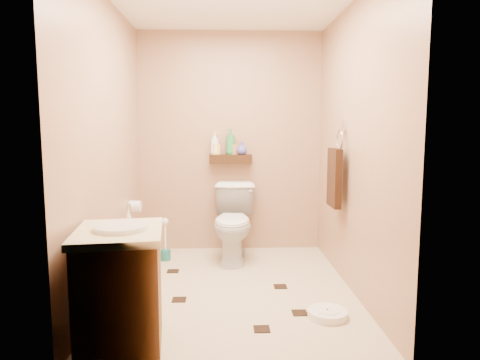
{
  "coord_description": "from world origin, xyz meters",
  "views": [
    {
      "loc": [
        -0.05,
        -3.48,
        1.36
      ],
      "look_at": [
        0.07,
        0.25,
        0.9
      ],
      "focal_mm": 32.0,
      "sensor_mm": 36.0,
      "label": 1
    }
  ],
  "objects": [
    {
      "name": "ground",
      "position": [
        0.0,
        0.0,
        0.0
      ],
      "size": [
        2.5,
        2.5,
        0.0
      ],
      "primitive_type": "plane",
      "color": "beige",
      "rests_on": "ground"
    },
    {
      "name": "wall_back",
      "position": [
        0.0,
        1.25,
        1.2
      ],
      "size": [
        2.0,
        0.04,
        2.4
      ],
      "primitive_type": "cube",
      "color": "#A67D5E",
      "rests_on": "ground"
    },
    {
      "name": "wall_front",
      "position": [
        0.0,
        -1.25,
        1.2
      ],
      "size": [
        2.0,
        0.04,
        2.4
      ],
      "primitive_type": "cube",
      "color": "#A67D5E",
      "rests_on": "ground"
    },
    {
      "name": "wall_left",
      "position": [
        -1.0,
        0.0,
        1.2
      ],
      "size": [
        0.04,
        2.5,
        2.4
      ],
      "primitive_type": "cube",
      "color": "#A67D5E",
      "rests_on": "ground"
    },
    {
      "name": "wall_right",
      "position": [
        1.0,
        0.0,
        1.2
      ],
      "size": [
        0.04,
        2.5,
        2.4
      ],
      "primitive_type": "cube",
      "color": "#A67D5E",
      "rests_on": "ground"
    },
    {
      "name": "wall_shelf",
      "position": [
        0.0,
        1.17,
        1.02
      ],
      "size": [
        0.46,
        0.14,
        0.1
      ],
      "primitive_type": "cube",
      "color": "#341A0E",
      "rests_on": "wall_back"
    },
    {
      "name": "floor_accents",
      "position": [
        0.02,
        -0.05,
        0.0
      ],
      "size": [
        1.16,
        1.47,
        0.01
      ],
      "color": "black",
      "rests_on": "ground"
    },
    {
      "name": "toilet",
      "position": [
        0.03,
        0.83,
        0.39
      ],
      "size": [
        0.48,
        0.79,
        0.77
      ],
      "primitive_type": "imported",
      "rotation": [
        0.0,
        0.0,
        -0.07
      ],
      "color": "white",
      "rests_on": "ground"
    },
    {
      "name": "vanity",
      "position": [
        -0.7,
        -0.95,
        0.39
      ],
      "size": [
        0.58,
        0.68,
        0.87
      ],
      "rotation": [
        0.0,
        0.0,
        0.13
      ],
      "color": "brown",
      "rests_on": "ground"
    },
    {
      "name": "bathroom_scale",
      "position": [
        0.68,
        -0.56,
        0.03
      ],
      "size": [
        0.33,
        0.33,
        0.06
      ],
      "rotation": [
        0.0,
        0.0,
        0.16
      ],
      "color": "white",
      "rests_on": "ground"
    },
    {
      "name": "toilet_brush",
      "position": [
        -0.68,
        0.83,
        0.16
      ],
      "size": [
        0.1,
        0.1,
        0.44
      ],
      "color": "#1A6864",
      "rests_on": "ground"
    },
    {
      "name": "towel_ring",
      "position": [
        0.91,
        0.25,
        0.95
      ],
      "size": [
        0.12,
        0.3,
        0.76
      ],
      "color": "silver",
      "rests_on": "wall_right"
    },
    {
      "name": "toilet_paper",
      "position": [
        -0.94,
        0.65,
        0.6
      ],
      "size": [
        0.12,
        0.11,
        0.12
      ],
      "color": "white",
      "rests_on": "wall_left"
    },
    {
      "name": "bottle_a",
      "position": [
        -0.17,
        1.17,
        1.19
      ],
      "size": [
        0.13,
        0.13,
        0.25
      ],
      "primitive_type": "imported",
      "rotation": [
        0.0,
        0.0,
        2.14
      ],
      "color": "white",
      "rests_on": "wall_shelf"
    },
    {
      "name": "bottle_b",
      "position": [
        -0.16,
        1.17,
        1.16
      ],
      "size": [
        0.1,
        0.1,
        0.17
      ],
      "primitive_type": "imported",
      "rotation": [
        0.0,
        0.0,
        0.32
      ],
      "color": "yellow",
      "rests_on": "wall_shelf"
    },
    {
      "name": "bottle_c",
      "position": [
        -0.0,
        1.17,
        1.13
      ],
      "size": [
        0.11,
        0.11,
        0.13
      ],
      "primitive_type": "imported",
      "rotation": [
        0.0,
        0.0,
        1.64
      ],
      "color": "red",
      "rests_on": "wall_shelf"
    },
    {
      "name": "bottle_d",
      "position": [
        -0.0,
        1.17,
        1.21
      ],
      "size": [
        0.14,
        0.14,
        0.28
      ],
      "primitive_type": "imported",
      "rotation": [
        0.0,
        0.0,
        4.29
      ],
      "color": "#2C844A",
      "rests_on": "wall_shelf"
    },
    {
      "name": "bottle_e",
      "position": [
        0.03,
        1.17,
        1.15
      ],
      "size": [
        0.1,
        0.1,
        0.17
      ],
      "primitive_type": "imported",
      "rotation": [
        0.0,
        0.0,
        0.93
      ],
      "color": "#D38B46",
      "rests_on": "wall_shelf"
    },
    {
      "name": "bottle_f",
      "position": [
        0.12,
        1.17,
        1.14
      ],
      "size": [
        0.14,
        0.14,
        0.14
      ],
      "primitive_type": "imported",
      "rotation": [
        0.0,
        0.0,
        3.47
      ],
      "color": "#4D4EC0",
      "rests_on": "wall_shelf"
    }
  ]
}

